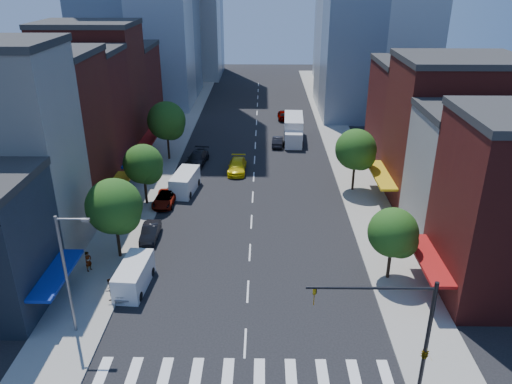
% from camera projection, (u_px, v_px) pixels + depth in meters
% --- Properties ---
extents(ground, '(220.00, 220.00, 0.00)m').
position_uv_depth(ground, '(245.00, 343.00, 34.18)').
color(ground, black).
rests_on(ground, ground).
extents(sidewalk_left, '(5.00, 120.00, 0.15)m').
position_uv_depth(sidewalk_left, '(167.00, 149.00, 70.83)').
color(sidewalk_left, gray).
rests_on(sidewalk_left, ground).
extents(sidewalk_right, '(5.00, 120.00, 0.15)m').
position_uv_depth(sidewalk_right, '(343.00, 150.00, 70.48)').
color(sidewalk_right, gray).
rests_on(sidewalk_right, ground).
extents(crosswalk, '(19.00, 3.00, 0.01)m').
position_uv_depth(crosswalk, '(244.00, 376.00, 31.44)').
color(crosswalk, silver).
rests_on(crosswalk, ground).
extents(bldg_left_2, '(12.00, 9.00, 16.00)m').
position_uv_depth(bldg_left_2, '(42.00, 138.00, 49.92)').
color(bldg_left_2, '#5C1915').
rests_on(bldg_left_2, ground).
extents(bldg_left_3, '(12.00, 8.00, 15.00)m').
position_uv_depth(bldg_left_3, '(73.00, 119.00, 57.88)').
color(bldg_left_3, '#561815').
rests_on(bldg_left_3, ground).
extents(bldg_left_4, '(12.00, 9.00, 17.00)m').
position_uv_depth(bldg_left_4, '(94.00, 94.00, 65.23)').
color(bldg_left_4, '#5C1915').
rests_on(bldg_left_4, ground).
extents(bldg_left_5, '(12.00, 10.00, 13.00)m').
position_uv_depth(bldg_left_5, '(116.00, 93.00, 74.72)').
color(bldg_left_5, '#561815').
rests_on(bldg_left_5, ground).
extents(bldg_right_1, '(12.00, 8.00, 12.00)m').
position_uv_depth(bldg_right_1, '(482.00, 180.00, 45.13)').
color(bldg_right_1, beige).
rests_on(bldg_right_1, ground).
extents(bldg_right_2, '(12.00, 10.00, 15.00)m').
position_uv_depth(bldg_right_2, '(451.00, 134.00, 52.73)').
color(bldg_right_2, '#5C1915').
rests_on(bldg_right_2, ground).
extents(bldg_right_3, '(12.00, 10.00, 13.00)m').
position_uv_depth(bldg_right_3, '(422.00, 118.00, 62.27)').
color(bldg_right_3, '#561815').
rests_on(bldg_right_3, ground).
extents(traffic_signal, '(7.24, 2.24, 8.00)m').
position_uv_depth(traffic_signal, '(417.00, 341.00, 28.23)').
color(traffic_signal, black).
rests_on(traffic_signal, sidewalk_right).
extents(streetlight, '(2.25, 0.25, 9.00)m').
position_uv_depth(streetlight, '(68.00, 268.00, 33.10)').
color(streetlight, slate).
rests_on(streetlight, sidewalk_left).
extents(tree_left_near, '(4.80, 4.80, 7.30)m').
position_uv_depth(tree_left_near, '(116.00, 208.00, 42.32)').
color(tree_left_near, black).
rests_on(tree_left_near, sidewalk_left).
extents(tree_left_mid, '(4.20, 4.20, 6.65)m').
position_uv_depth(tree_left_mid, '(145.00, 166.00, 52.50)').
color(tree_left_mid, black).
rests_on(tree_left_mid, sidewalk_left).
extents(tree_left_far, '(5.00, 5.00, 7.75)m').
position_uv_depth(tree_left_far, '(168.00, 122.00, 65.00)').
color(tree_left_far, black).
rests_on(tree_left_far, sidewalk_left).
extents(tree_right_near, '(4.00, 4.00, 6.20)m').
position_uv_depth(tree_right_near, '(395.00, 235.00, 39.54)').
color(tree_right_near, black).
rests_on(tree_right_near, sidewalk_right).
extents(tree_right_far, '(4.60, 4.60, 7.20)m').
position_uv_depth(tree_right_far, '(357.00, 151.00, 55.69)').
color(tree_right_far, black).
rests_on(tree_right_far, sidewalk_right).
extents(parked_car_front, '(2.54, 5.00, 1.63)m').
position_uv_depth(parked_car_front, '(129.00, 280.00, 39.68)').
color(parked_car_front, '#B2B2B7').
rests_on(parked_car_front, ground).
extents(parked_car_second, '(1.55, 4.21, 1.38)m').
position_uv_depth(parked_car_second, '(150.00, 232.00, 47.21)').
color(parked_car_second, black).
rests_on(parked_car_second, ground).
extents(parked_car_third, '(2.33, 4.77, 1.30)m').
position_uv_depth(parked_car_third, '(165.00, 199.00, 54.11)').
color(parked_car_third, '#999999').
rests_on(parked_car_third, ground).
extents(parked_car_rear, '(3.02, 5.86, 1.63)m').
position_uv_depth(parked_car_rear, '(197.00, 158.00, 65.25)').
color(parked_car_rear, black).
rests_on(parked_car_rear, ground).
extents(cargo_van_near, '(2.36, 5.20, 2.16)m').
position_uv_depth(cargo_van_near, '(133.00, 277.00, 39.66)').
color(cargo_van_near, silver).
rests_on(cargo_van_near, ground).
extents(cargo_van_far, '(2.91, 5.73, 2.34)m').
position_uv_depth(cargo_van_far, '(185.00, 182.00, 56.96)').
color(cargo_van_far, white).
rests_on(cargo_van_far, ground).
extents(taxi, '(2.33, 5.41, 1.55)m').
position_uv_depth(taxi, '(237.00, 166.00, 62.75)').
color(taxi, yellow).
rests_on(taxi, ground).
extents(traffic_car_oncoming, '(1.81, 4.39, 1.41)m').
position_uv_depth(traffic_car_oncoming, '(278.00, 141.00, 72.13)').
color(traffic_car_oncoming, black).
rests_on(traffic_car_oncoming, ground).
extents(traffic_car_far, '(1.99, 4.74, 1.60)m').
position_uv_depth(traffic_car_far, '(283.00, 115.00, 84.94)').
color(traffic_car_far, '#999999').
rests_on(traffic_car_far, ground).
extents(box_truck, '(3.07, 9.00, 3.58)m').
position_uv_depth(box_truck, '(293.00, 130.00, 73.87)').
color(box_truck, silver).
rests_on(box_truck, ground).
extents(pedestrian_near, '(0.68, 0.78, 1.80)m').
position_uv_depth(pedestrian_near, '(88.00, 261.00, 41.80)').
color(pedestrian_near, '#999999').
rests_on(pedestrian_near, sidewalk_left).
extents(pedestrian_far, '(1.00, 1.09, 1.82)m').
position_uv_depth(pedestrian_far, '(110.00, 289.00, 38.12)').
color(pedestrian_far, '#999999').
rests_on(pedestrian_far, sidewalk_left).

